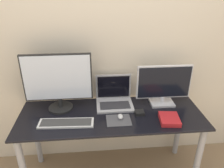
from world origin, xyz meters
TOP-DOWN VIEW (x-y plane):
  - wall_back at (0.00, 0.66)m, footprint 7.00×0.05m
  - desk at (0.00, 0.30)m, footprint 1.64×0.60m
  - monitor_left at (-0.46, 0.44)m, footprint 0.60×0.22m
  - monitor_right at (0.50, 0.44)m, footprint 0.51×0.16m
  - laptop at (0.05, 0.49)m, footprint 0.34×0.26m
  - keyboard at (-0.39, 0.19)m, footprint 0.46×0.15m
  - mousepad at (0.05, 0.20)m, footprint 0.21×0.17m
  - mouse at (0.07, 0.22)m, footprint 0.04×0.07m
  - book at (0.48, 0.15)m, footprint 0.18×0.21m
  - power_brick at (0.25, 0.28)m, footprint 0.08×0.07m

SIDE VIEW (x-z plane):
  - desk at x=0.00m, z-range 0.23..0.95m
  - mousepad at x=0.05m, z-range 0.72..0.73m
  - keyboard at x=-0.39m, z-range 0.72..0.74m
  - power_brick at x=0.25m, z-range 0.72..0.75m
  - book at x=0.48m, z-range 0.72..0.76m
  - mouse at x=0.07m, z-range 0.73..0.76m
  - laptop at x=0.05m, z-range 0.66..0.92m
  - monitor_right at x=0.50m, z-range 0.73..1.12m
  - monitor_left at x=-0.46m, z-range 0.74..1.27m
  - wall_back at x=0.00m, z-range 0.00..2.50m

